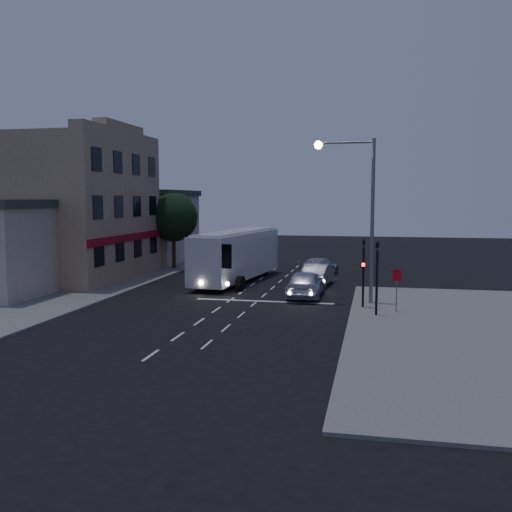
% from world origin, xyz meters
% --- Properties ---
extents(ground, '(120.00, 120.00, 0.00)m').
position_xyz_m(ground, '(0.00, 0.00, 0.00)').
color(ground, black).
extents(sidewalk_near, '(12.00, 24.00, 0.12)m').
position_xyz_m(sidewalk_near, '(13.00, -4.00, 0.06)').
color(sidewalk_near, slate).
rests_on(sidewalk_near, ground).
extents(sidewalk_far, '(12.00, 50.00, 0.12)m').
position_xyz_m(sidewalk_far, '(-13.00, 8.00, 0.06)').
color(sidewalk_far, slate).
rests_on(sidewalk_far, ground).
extents(road_markings, '(8.00, 30.55, 0.01)m').
position_xyz_m(road_markings, '(1.29, 3.31, 0.00)').
color(road_markings, silver).
rests_on(road_markings, ground).
extents(tour_bus, '(3.87, 12.05, 3.63)m').
position_xyz_m(tour_bus, '(-1.39, 9.31, 1.96)').
color(tour_bus, silver).
rests_on(tour_bus, ground).
extents(car_suv, '(1.98, 4.87, 1.66)m').
position_xyz_m(car_suv, '(4.17, 3.80, 0.83)').
color(car_suv, '#B6BAD0').
rests_on(car_suv, ground).
extents(car_sedan_a, '(1.95, 4.65, 1.49)m').
position_xyz_m(car_sedan_a, '(4.40, 8.66, 0.75)').
color(car_sedan_a, '#B5B5BD').
rests_on(car_sedan_a, ground).
extents(car_sedan_b, '(3.02, 5.05, 1.37)m').
position_xyz_m(car_sedan_b, '(4.01, 13.71, 0.68)').
color(car_sedan_b, '#AEADBA').
rests_on(car_sedan_b, ground).
extents(traffic_signal_main, '(0.25, 0.35, 4.10)m').
position_xyz_m(traffic_signal_main, '(7.60, 0.78, 2.42)').
color(traffic_signal_main, black).
rests_on(traffic_signal_main, sidewalk_near).
extents(traffic_signal_side, '(0.18, 0.15, 4.10)m').
position_xyz_m(traffic_signal_side, '(8.30, -1.20, 2.42)').
color(traffic_signal_side, black).
rests_on(traffic_signal_side, sidewalk_near).
extents(regulatory_sign, '(0.45, 0.12, 2.20)m').
position_xyz_m(regulatory_sign, '(9.30, -0.24, 1.60)').
color(regulatory_sign, slate).
rests_on(regulatory_sign, sidewalk_near).
extents(streetlight, '(3.32, 0.44, 9.00)m').
position_xyz_m(streetlight, '(7.34, 2.20, 5.73)').
color(streetlight, slate).
rests_on(streetlight, sidewalk_near).
extents(main_building, '(10.12, 12.00, 11.00)m').
position_xyz_m(main_building, '(-13.96, 8.00, 5.16)').
color(main_building, '#94805C').
rests_on(main_building, sidewalk_far).
extents(low_building_north, '(9.40, 9.40, 6.50)m').
position_xyz_m(low_building_north, '(-13.50, 20.00, 3.39)').
color(low_building_north, '#9E9B94').
rests_on(low_building_north, sidewalk_far).
extents(street_tree, '(4.00, 4.00, 6.20)m').
position_xyz_m(street_tree, '(-8.21, 15.02, 4.50)').
color(street_tree, black).
rests_on(street_tree, sidewalk_far).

